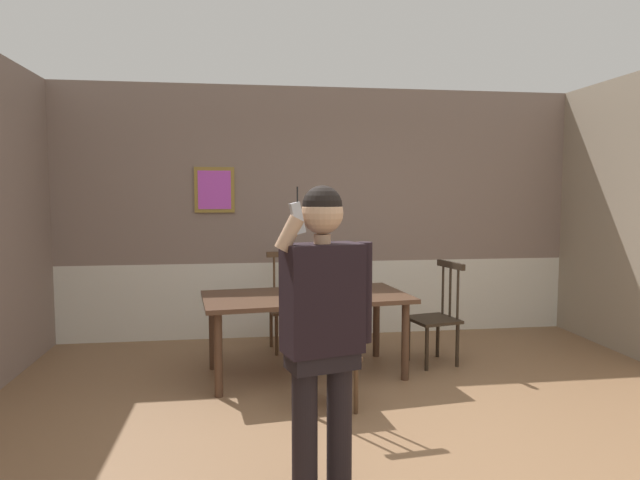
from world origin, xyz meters
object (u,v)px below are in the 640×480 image
chair_near_window (288,305)px  person_figure (323,321)px  chair_by_doorway (331,350)px  chair_at_table_head (436,316)px  dining_table (306,304)px

chair_near_window → person_figure: bearing=82.2°
chair_by_doorway → chair_at_table_head: (1.21, 1.01, -0.00)m
dining_table → chair_by_doorway: 0.88m
chair_near_window → chair_at_table_head: (1.40, -0.70, -0.00)m
chair_near_window → chair_at_table_head: size_ratio=1.04×
person_figure → chair_by_doorway: bearing=-116.5°
chair_near_window → chair_by_doorway: bearing=89.6°
dining_table → person_figure: size_ratio=1.13×
chair_near_window → chair_by_doorway: size_ratio=1.01×
dining_table → person_figure: (-0.15, -2.09, 0.33)m
dining_table → chair_near_window: 0.88m
dining_table → person_figure: 2.12m
chair_by_doorway → chair_at_table_head: chair_by_doorway is taller
chair_near_window → person_figure: person_figure is taller
dining_table → person_figure: person_figure is taller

